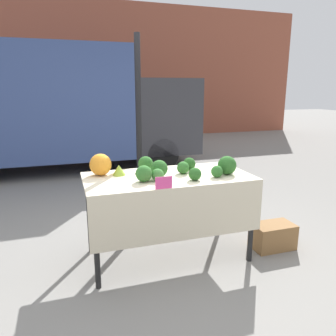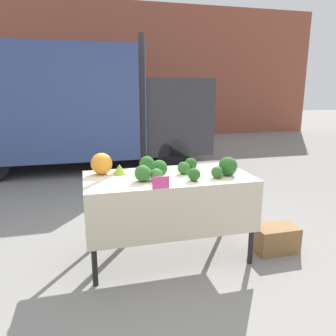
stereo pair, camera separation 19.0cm
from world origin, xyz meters
name	(u,v)px [view 1 (the left image)]	position (x,y,z in m)	size (l,w,h in m)	color
ground_plane	(168,256)	(0.00, 0.00, 0.00)	(40.00, 40.00, 0.00)	gray
building_facade	(87,71)	(0.00, 9.05, 2.29)	(16.00, 0.60, 4.59)	brown
tent_pole	(139,136)	(-0.10, 0.82, 1.17)	(0.07, 0.07, 2.34)	black
parked_truck	(63,106)	(-0.92, 4.44, 1.35)	(5.32, 2.03, 2.57)	#384C84
market_table	(170,189)	(0.00, -0.07, 0.76)	(1.65, 0.83, 0.88)	beige
orange_cauliflower	(101,165)	(-0.63, 0.23, 0.99)	(0.22, 0.22, 0.22)	orange
romanesco_head	(119,170)	(-0.46, 0.18, 0.93)	(0.13, 0.13, 0.11)	#93B238
broccoli_head_0	(183,168)	(0.17, 0.03, 0.94)	(0.13, 0.13, 0.13)	#2D6628
broccoli_head_1	(217,171)	(0.44, -0.20, 0.94)	(0.12, 0.12, 0.12)	#2D6628
broccoli_head_2	(144,174)	(-0.28, -0.13, 0.96)	(0.16, 0.16, 0.16)	#2D6628
broccoli_head_3	(228,165)	(0.67, -0.01, 0.94)	(0.12, 0.12, 0.12)	#285B23
broccoli_head_4	(227,165)	(0.59, -0.13, 0.97)	(0.19, 0.19, 0.19)	#285B23
broccoli_head_5	(195,174)	(0.19, -0.24, 0.94)	(0.12, 0.12, 0.12)	#285B23
broccoli_head_6	(159,168)	(-0.09, -0.01, 0.96)	(0.17, 0.17, 0.17)	#285B23
broccoli_head_7	(189,164)	(0.29, 0.16, 0.95)	(0.13, 0.13, 0.13)	#23511E
broccoli_head_8	(146,164)	(-0.16, 0.25, 0.96)	(0.16, 0.16, 0.16)	#285B23
broccoli_head_9	(158,175)	(-0.15, -0.15, 0.94)	(0.12, 0.12, 0.12)	#387533
price_sign	(164,183)	(-0.17, -0.40, 0.93)	(0.15, 0.01, 0.11)	#EF4793
produce_crate	(273,236)	(1.16, -0.19, 0.14)	(0.46, 0.28, 0.28)	olive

